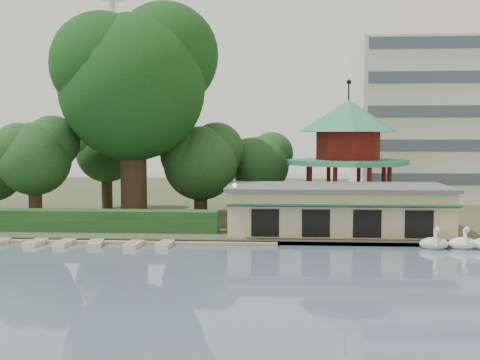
# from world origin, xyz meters

# --- Properties ---
(ground_plane) EXTENTS (220.00, 220.00, 0.00)m
(ground_plane) POSITION_xyz_m (0.00, 0.00, 0.00)
(ground_plane) COLOR slate
(ground_plane) RESTS_ON ground
(shore) EXTENTS (220.00, 70.00, 0.40)m
(shore) POSITION_xyz_m (0.00, 52.00, 0.20)
(shore) COLOR #424930
(shore) RESTS_ON ground
(embankment) EXTENTS (220.00, 0.60, 0.30)m
(embankment) POSITION_xyz_m (0.00, 17.30, 0.15)
(embankment) COLOR gray
(embankment) RESTS_ON ground
(dock) EXTENTS (34.00, 1.60, 0.24)m
(dock) POSITION_xyz_m (-12.00, 17.20, 0.12)
(dock) COLOR gray
(dock) RESTS_ON ground
(boathouse) EXTENTS (18.60, 9.39, 3.90)m
(boathouse) POSITION_xyz_m (10.00, 21.97, 2.37)
(boathouse) COLOR beige
(boathouse) RESTS_ON shore
(pavilion) EXTENTS (12.40, 12.40, 13.50)m
(pavilion) POSITION_xyz_m (12.00, 32.00, 7.48)
(pavilion) COLOR beige
(pavilion) RESTS_ON shore
(broadcast_tower) EXTENTS (8.00, 8.00, 96.00)m
(broadcast_tower) POSITION_xyz_m (-42.00, 140.00, 33.98)
(broadcast_tower) COLOR silver
(broadcast_tower) RESTS_ON ground
(hedge) EXTENTS (30.00, 2.00, 1.80)m
(hedge) POSITION_xyz_m (-15.00, 20.50, 1.30)
(hedge) COLOR #224D21
(hedge) RESTS_ON shore
(lamp_post) EXTENTS (0.36, 0.36, 4.28)m
(lamp_post) POSITION_xyz_m (1.50, 19.00, 3.34)
(lamp_post) COLOR black
(lamp_post) RESTS_ON shore
(big_tree) EXTENTS (15.45, 14.40, 21.27)m
(big_tree) POSITION_xyz_m (-8.81, 28.23, 14.19)
(big_tree) COLOR #3A281C
(big_tree) RESTS_ON shore
(small_trees) EXTENTS (39.71, 16.96, 10.47)m
(small_trees) POSITION_xyz_m (-12.58, 31.38, 6.26)
(small_trees) COLOR #3A281C
(small_trees) RESTS_ON shore
(moored_rowboats) EXTENTS (24.62, 2.69, 0.36)m
(moored_rowboats) POSITION_xyz_m (-15.39, 15.79, 0.18)
(moored_rowboats) COLOR beige
(moored_rowboats) RESTS_ON ground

